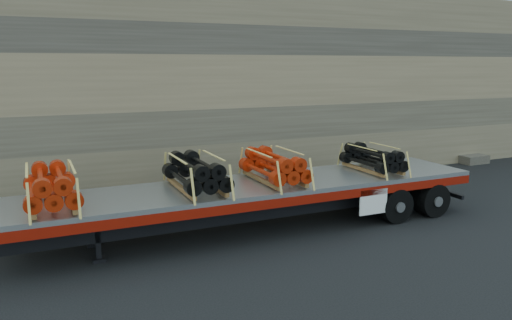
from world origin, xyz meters
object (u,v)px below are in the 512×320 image
at_px(bundle_midfront, 196,174).
at_px(bundle_midrear, 274,167).
at_px(trailer, 255,207).
at_px(bundle_rear, 373,159).
at_px(bundle_front, 51,187).

bearing_deg(bundle_midfront, bundle_midrear, 0.00).
height_order(trailer, bundle_rear, bundle_rear).
distance_m(bundle_midrear, bundle_rear, 3.18).
height_order(bundle_front, bundle_midfront, bundle_midfront).
distance_m(trailer, bundle_rear, 3.85).
bearing_deg(bundle_midrear, bundle_front, 180.00).
distance_m(bundle_front, bundle_midfront, 3.29).
xyz_separation_m(bundle_front, bundle_rear, (8.61, -0.03, -0.05)).
bearing_deg(trailer, bundle_front, 180.00).
xyz_separation_m(trailer, bundle_front, (-4.88, 0.02, 1.02)).
bearing_deg(bundle_midrear, bundle_rear, -0.00).
bearing_deg(bundle_front, bundle_rear, -0.00).
height_order(trailer, bundle_front, bundle_front).
height_order(bundle_front, bundle_midrear, bundle_front).
distance_m(bundle_front, bundle_midrear, 5.43).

